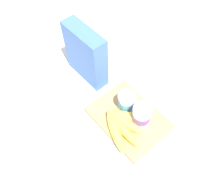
% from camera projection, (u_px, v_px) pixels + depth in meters
% --- Properties ---
extents(ground_plane, '(2.40, 2.40, 0.00)m').
position_uv_depth(ground_plane, '(128.00, 119.00, 0.93)').
color(ground_plane, silver).
extents(cutting_board, '(0.30, 0.22, 0.02)m').
position_uv_depth(cutting_board, '(128.00, 118.00, 0.92)').
color(cutting_board, tan).
rests_on(cutting_board, ground_plane).
extents(cereal_box, '(0.21, 0.07, 0.25)m').
position_uv_depth(cereal_box, '(86.00, 55.00, 0.96)').
color(cereal_box, '#4770B7').
rests_on(cereal_box, ground_plane).
extents(yogurt_cup_front, '(0.07, 0.07, 0.08)m').
position_uv_depth(yogurt_cup_front, '(126.00, 102.00, 0.91)').
color(yogurt_cup_front, white).
rests_on(yogurt_cup_front, cutting_board).
extents(yogurt_cup_back, '(0.07, 0.07, 0.09)m').
position_uv_depth(yogurt_cup_back, '(141.00, 115.00, 0.87)').
color(yogurt_cup_back, white).
rests_on(yogurt_cup_back, cutting_board).
extents(banana_bunch, '(0.19, 0.18, 0.04)m').
position_uv_depth(banana_bunch, '(122.00, 125.00, 0.88)').
color(banana_bunch, '#ECDE4C').
rests_on(banana_bunch, cutting_board).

